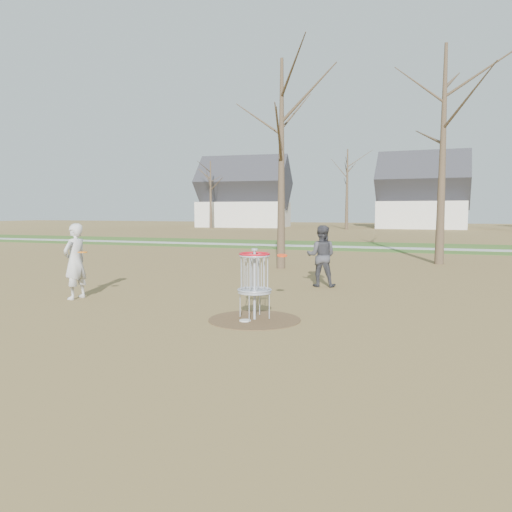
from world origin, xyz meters
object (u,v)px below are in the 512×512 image
at_px(disc_grounded, 245,320).
at_px(player_throwing, 321,256).
at_px(player_standing, 75,261).
at_px(disc_golf_basket, 255,273).

bearing_deg(disc_grounded, player_throwing, 84.93).
bearing_deg(player_standing, player_throwing, 132.01).
distance_m(player_throwing, disc_golf_basket, 4.67).
distance_m(player_standing, disc_golf_basket, 4.88).
relative_size(player_standing, disc_golf_basket, 1.34).
height_order(player_standing, disc_golf_basket, player_standing).
relative_size(player_throwing, disc_golf_basket, 1.27).
bearing_deg(disc_golf_basket, player_throwing, 86.14).
relative_size(disc_grounded, disc_golf_basket, 0.16).
height_order(player_standing, player_throwing, player_standing).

